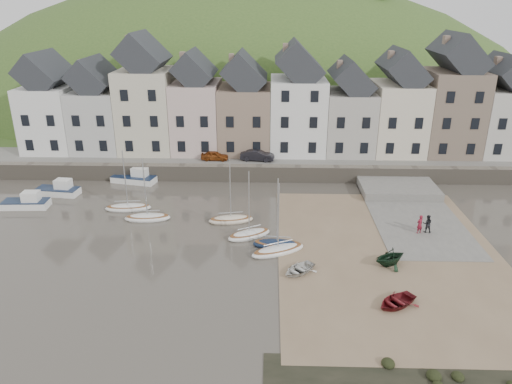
{
  "coord_description": "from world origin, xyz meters",
  "views": [
    {
      "loc": [
        1.24,
        -34.72,
        19.33
      ],
      "look_at": [
        0.0,
        6.0,
        3.0
      ],
      "focal_mm": 33.88,
      "sensor_mm": 36.0,
      "label": 1
    }
  ],
  "objects_px": {
    "rowboat_red": "(396,301)",
    "car_left": "(215,156)",
    "sailboat_0": "(128,207)",
    "person_dark": "(427,224)",
    "rowboat_white": "(299,269)",
    "car_right": "(257,155)",
    "rowboat_green": "(390,257)",
    "person_red": "(420,224)"
  },
  "relations": [
    {
      "from": "car_right",
      "to": "sailboat_0",
      "type": "bearing_deg",
      "value": 138.46
    },
    {
      "from": "person_red",
      "to": "rowboat_green",
      "type": "bearing_deg",
      "value": 26.79
    },
    {
      "from": "person_dark",
      "to": "rowboat_green",
      "type": "bearing_deg",
      "value": 59.01
    },
    {
      "from": "person_red",
      "to": "person_dark",
      "type": "bearing_deg",
      "value": 166.52
    },
    {
      "from": "sailboat_0",
      "to": "car_right",
      "type": "height_order",
      "value": "sailboat_0"
    },
    {
      "from": "rowboat_green",
      "to": "car_left",
      "type": "bearing_deg",
      "value": -171.69
    },
    {
      "from": "person_red",
      "to": "car_left",
      "type": "xyz_separation_m",
      "value": [
        -19.73,
        15.6,
        1.17
      ]
    },
    {
      "from": "sailboat_0",
      "to": "person_dark",
      "type": "distance_m",
      "value": 28.17
    },
    {
      "from": "rowboat_white",
      "to": "rowboat_green",
      "type": "bearing_deg",
      "value": 57.51
    },
    {
      "from": "rowboat_red",
      "to": "car_left",
      "type": "height_order",
      "value": "car_left"
    },
    {
      "from": "sailboat_0",
      "to": "rowboat_red",
      "type": "xyz_separation_m",
      "value": [
        22.54,
        -15.38,
        0.12
      ]
    },
    {
      "from": "rowboat_green",
      "to": "person_dark",
      "type": "relative_size",
      "value": 1.67
    },
    {
      "from": "sailboat_0",
      "to": "car_left",
      "type": "xyz_separation_m",
      "value": [
        7.38,
        11.13,
        1.88
      ]
    },
    {
      "from": "person_red",
      "to": "rowboat_white",
      "type": "bearing_deg",
      "value": 3.63
    },
    {
      "from": "rowboat_red",
      "to": "car_left",
      "type": "distance_m",
      "value": 30.59
    },
    {
      "from": "rowboat_green",
      "to": "car_left",
      "type": "xyz_separation_m",
      "value": [
        -15.92,
        21.12,
        1.36
      ]
    },
    {
      "from": "sailboat_0",
      "to": "rowboat_green",
      "type": "xyz_separation_m",
      "value": [
        23.3,
        -9.99,
        0.52
      ]
    },
    {
      "from": "rowboat_green",
      "to": "rowboat_red",
      "type": "xyz_separation_m",
      "value": [
        -0.76,
        -5.39,
        -0.4
      ]
    },
    {
      "from": "car_left",
      "to": "car_right",
      "type": "bearing_deg",
      "value": -87.66
    },
    {
      "from": "rowboat_white",
      "to": "rowboat_red",
      "type": "bearing_deg",
      "value": 14.39
    },
    {
      "from": "rowboat_red",
      "to": "car_right",
      "type": "xyz_separation_m",
      "value": [
        -10.13,
        26.51,
        1.87
      ]
    },
    {
      "from": "sailboat_0",
      "to": "rowboat_green",
      "type": "distance_m",
      "value": 25.36
    },
    {
      "from": "sailboat_0",
      "to": "car_right",
      "type": "xyz_separation_m",
      "value": [
        12.42,
        11.13,
        1.99
      ]
    },
    {
      "from": "rowboat_red",
      "to": "car_right",
      "type": "relative_size",
      "value": 0.78
    },
    {
      "from": "rowboat_green",
      "to": "car_right",
      "type": "relative_size",
      "value": 0.69
    },
    {
      "from": "rowboat_red",
      "to": "person_dark",
      "type": "bearing_deg",
      "value": 119.47
    },
    {
      "from": "rowboat_red",
      "to": "car_right",
      "type": "height_order",
      "value": "car_right"
    },
    {
      "from": "sailboat_0",
      "to": "rowboat_green",
      "type": "bearing_deg",
      "value": -23.22
    },
    {
      "from": "sailboat_0",
      "to": "person_red",
      "type": "bearing_deg",
      "value": -9.36
    },
    {
      "from": "sailboat_0",
      "to": "person_dark",
      "type": "bearing_deg",
      "value": -8.73
    },
    {
      "from": "rowboat_red",
      "to": "person_red",
      "type": "distance_m",
      "value": 11.84
    },
    {
      "from": "person_red",
      "to": "car_right",
      "type": "relative_size",
      "value": 0.43
    },
    {
      "from": "rowboat_green",
      "to": "person_dark",
      "type": "distance_m",
      "value": 7.3
    },
    {
      "from": "car_left",
      "to": "car_right",
      "type": "relative_size",
      "value": 0.81
    },
    {
      "from": "rowboat_white",
      "to": "car_right",
      "type": "relative_size",
      "value": 0.72
    },
    {
      "from": "car_left",
      "to": "car_right",
      "type": "xyz_separation_m",
      "value": [
        5.04,
        0.0,
        0.1
      ]
    },
    {
      "from": "sailboat_0",
      "to": "rowboat_red",
      "type": "height_order",
      "value": "sailboat_0"
    },
    {
      "from": "rowboat_green",
      "to": "car_left",
      "type": "relative_size",
      "value": 0.85
    },
    {
      "from": "rowboat_red",
      "to": "sailboat_0",
      "type": "bearing_deg",
      "value": -159.34
    },
    {
      "from": "rowboat_white",
      "to": "car_right",
      "type": "bearing_deg",
      "value": 146.16
    },
    {
      "from": "person_red",
      "to": "car_left",
      "type": "bearing_deg",
      "value": -66.9
    },
    {
      "from": "sailboat_0",
      "to": "person_red",
      "type": "height_order",
      "value": "sailboat_0"
    }
  ]
}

